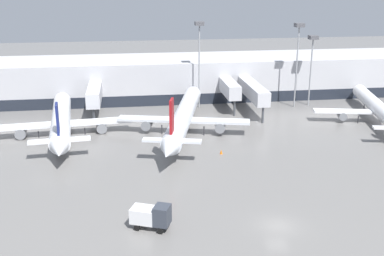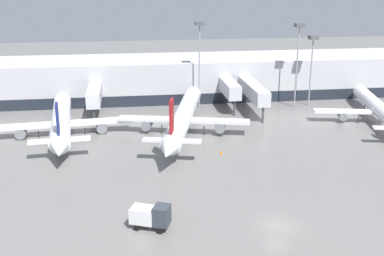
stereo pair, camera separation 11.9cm
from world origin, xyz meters
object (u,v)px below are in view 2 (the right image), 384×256
object	(u,v)px
parked_jet_0	(380,110)
apron_light_mast_0	(313,49)
parked_jet_2	(183,117)
parked_jet_3	(61,121)
service_truck_1	(151,215)
traffic_cone_0	(221,152)
apron_light_mast_3	(299,41)
apron_light_mast_1	(199,40)

from	to	relation	value
parked_jet_0	apron_light_mast_0	bearing A→B (deg)	43.90
parked_jet_2	apron_light_mast_0	size ratio (longest dim) A/B	2.64
parked_jet_3	parked_jet_2	bearing A→B (deg)	-101.09
parked_jet_2	apron_light_mast_0	bearing A→B (deg)	-48.49
parked_jet_0	service_truck_1	size ratio (longest dim) A/B	7.41
parked_jet_0	traffic_cone_0	bearing A→B (deg)	122.75
parked_jet_2	apron_light_mast_0	distance (m)	34.33
parked_jet_3	apron_light_mast_3	bearing A→B (deg)	-81.05
parked_jet_0	service_truck_1	bearing A→B (deg)	139.26
apron_light_mast_0	apron_light_mast_3	size ratio (longest dim) A/B	0.85
parked_jet_2	apron_light_mast_3	bearing A→B (deg)	-46.90
parked_jet_0	traffic_cone_0	distance (m)	35.63
apron_light_mast_1	traffic_cone_0	bearing A→B (deg)	-91.53
parked_jet_0	apron_light_mast_3	world-z (taller)	apron_light_mast_3
service_truck_1	apron_light_mast_0	xyz separation A→B (m)	(37.07, 48.45, 10.56)
parked_jet_2	service_truck_1	xyz separation A→B (m)	(-7.71, -33.19, -1.44)
parked_jet_2	service_truck_1	bearing A→B (deg)	-179.02
traffic_cone_0	apron_light_mast_3	distance (m)	35.90
parked_jet_0	parked_jet_2	distance (m)	38.05
parked_jet_3	apron_light_mast_0	xyz separation A→B (m)	(50.96, 13.15, 9.61)
traffic_cone_0	apron_light_mast_1	world-z (taller)	apron_light_mast_1
parked_jet_3	traffic_cone_0	world-z (taller)	parked_jet_3
parked_jet_0	parked_jet_3	world-z (taller)	parked_jet_3
parked_jet_0	parked_jet_3	distance (m)	59.63
service_truck_1	apron_light_mast_0	world-z (taller)	apron_light_mast_0
parked_jet_2	traffic_cone_0	world-z (taller)	parked_jet_2
traffic_cone_0	apron_light_mast_1	distance (m)	31.44
apron_light_mast_3	parked_jet_2	bearing A→B (deg)	-150.95
traffic_cone_0	service_truck_1	bearing A→B (deg)	-119.48
parked_jet_3	traffic_cone_0	bearing A→B (deg)	-122.43
apron_light_mast_1	apron_light_mast_3	size ratio (longest dim) A/B	1.02
parked_jet_0	apron_light_mast_1	xyz separation A→B (m)	(-32.58, 15.75, 11.71)
service_truck_1	traffic_cone_0	world-z (taller)	service_truck_1
parked_jet_0	parked_jet_2	size ratio (longest dim) A/B	0.90
parked_jet_2	apron_light_mast_1	distance (m)	21.03
traffic_cone_0	parked_jet_2	bearing A→B (deg)	112.69
parked_jet_3	service_truck_1	bearing A→B (deg)	-164.04
traffic_cone_0	parked_jet_3	bearing A→B (deg)	153.08
parked_jet_2	parked_jet_3	size ratio (longest dim) A/B	1.10
parked_jet_3	traffic_cone_0	xyz separation A→B (m)	(26.29, -13.35, -2.24)
parked_jet_3	apron_light_mast_0	distance (m)	53.50
parked_jet_3	apron_light_mast_3	world-z (taller)	apron_light_mast_3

